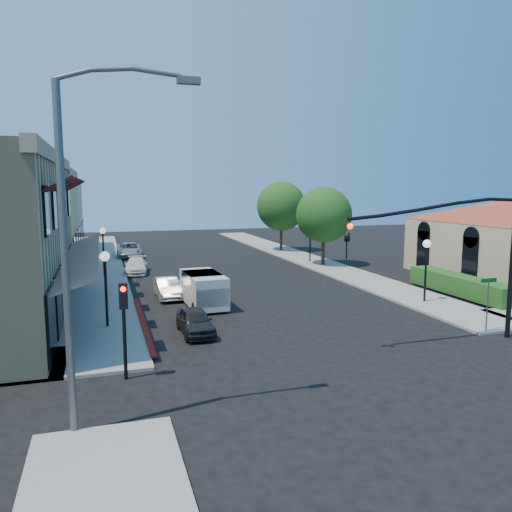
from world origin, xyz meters
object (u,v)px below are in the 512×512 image
object	(u,v)px
signal_mast_arm	(472,245)
lamppost_left_near	(105,270)
secondary_signal	(124,313)
parked_car_b	(167,288)
parked_car_d	(129,250)
street_tree_a	(324,215)
street_tree_b	(281,206)
lamppost_right_far	(310,231)
lamppost_right_near	(426,255)
street_name_sign	(488,296)
cobra_streetlight	(79,234)
parked_car_a	(195,321)
parked_car_c	(136,266)
white_van	(204,288)
lamppost_left_far	(103,239)

from	to	relation	value
signal_mast_arm	lamppost_left_near	size ratio (longest dim) A/B	2.24
secondary_signal	parked_car_b	xyz separation A→B (m)	(2.97, 12.25, -1.73)
parked_car_b	parked_car_d	world-z (taller)	parked_car_d
street_tree_a	parked_car_d	distance (m)	18.37
street_tree_b	lamppost_right_far	world-z (taller)	street_tree_b
lamppost_right_near	parked_car_d	size ratio (longest dim) A/B	0.74
street_name_sign	parked_car_d	world-z (taller)	street_name_sign
parked_car_b	street_tree_b	bearing A→B (deg)	51.57
lamppost_right_near	lamppost_right_far	bearing A→B (deg)	90.00
parked_car_b	parked_car_d	distance (m)	18.38
signal_mast_arm	cobra_streetlight	bearing A→B (deg)	-166.89
parked_car_a	parked_car_b	world-z (taller)	parked_car_b
street_tree_b	street_tree_a	bearing A→B (deg)	-90.00
secondary_signal	parked_car_c	size ratio (longest dim) A/B	0.84
street_tree_a	lamppost_right_far	size ratio (longest dim) A/B	1.82
parked_car_d	lamppost_right_far	bearing A→B (deg)	-27.06
street_tree_a	secondary_signal	bearing A→B (deg)	-129.21
street_tree_a	parked_car_c	size ratio (longest dim) A/B	1.64
white_van	parked_car_d	size ratio (longest dim) A/B	0.87
parked_car_a	parked_car_d	xyz separation A→B (m)	(-1.40, 26.00, 0.10)
lamppost_left_near	parked_car_a	size ratio (longest dim) A/B	1.06
lamppost_right_far	parked_car_a	distance (m)	22.48
street_tree_b	parked_car_c	world-z (taller)	street_tree_b
parked_car_a	parked_car_b	size ratio (longest dim) A/B	0.94
parked_car_b	street_name_sign	bearing A→B (deg)	-43.83
signal_mast_arm	lamppost_left_near	world-z (taller)	signal_mast_arm
street_tree_a	parked_car_a	bearing A→B (deg)	-130.36
lamppost_left_far	lamppost_right_far	distance (m)	17.12
white_van	parked_car_a	size ratio (longest dim) A/B	1.25
lamppost_right_far	parked_car_d	world-z (taller)	lamppost_right_far
street_tree_a	secondary_signal	xyz separation A→B (m)	(-16.80, -20.59, -1.88)
secondary_signal	cobra_streetlight	bearing A→B (deg)	-108.63
lamppost_right_far	secondary_signal	bearing A→B (deg)	-126.14
street_tree_b	white_van	world-z (taller)	street_tree_b
signal_mast_arm	lamppost_left_far	xyz separation A→B (m)	(-14.36, 20.50, -1.35)
lamppost_right_near	white_van	bearing A→B (deg)	166.44
cobra_streetlight	lamppost_right_near	world-z (taller)	cobra_streetlight
white_van	lamppost_left_near	bearing A→B (deg)	-150.40
lamppost_left_near	parked_car_c	bearing A→B (deg)	81.18
street_tree_b	secondary_signal	distance (m)	34.97
lamppost_left_far	parked_car_b	world-z (taller)	lamppost_left_far
street_name_sign	lamppost_right_near	bearing A→B (deg)	80.22
street_tree_b	cobra_streetlight	xyz separation A→B (m)	(-17.95, -34.00, 0.72)
secondary_signal	street_name_sign	size ratio (longest dim) A/B	1.33
cobra_streetlight	parked_car_a	bearing A→B (deg)	61.47
parked_car_d	parked_car_b	bearing A→B (deg)	-84.87
parked_car_a	parked_car_c	xyz separation A→B (m)	(-1.40, 16.82, -0.00)
lamppost_left_far	parked_car_a	size ratio (longest dim) A/B	1.06
lamppost_right_far	white_van	xyz separation A→B (m)	(-11.93, -13.12, -1.68)
white_van	parked_car_d	bearing A→B (deg)	97.46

